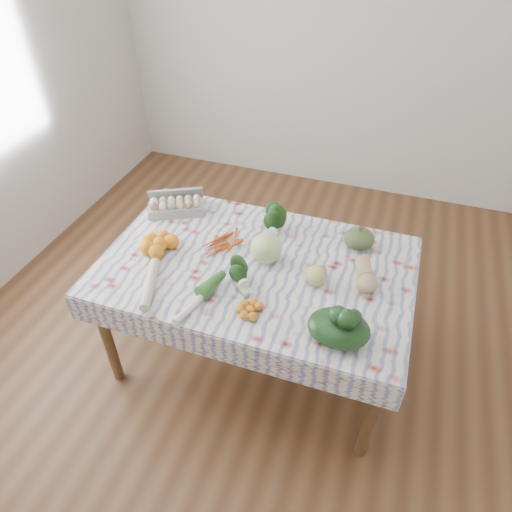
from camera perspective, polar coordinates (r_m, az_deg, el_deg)
ground at (r=3.01m, az=0.00°, el=-12.00°), size 4.50×4.50×0.00m
wall_back at (r=4.16m, az=11.28°, el=25.90°), size 4.00×0.04×2.80m
dining_table at (r=2.51m, az=0.00°, el=-2.47°), size 1.60×1.00×0.75m
tablecloth at (r=2.46m, az=0.00°, el=-1.14°), size 1.66×1.06×0.01m
egg_carton at (r=2.85m, az=-9.93°, el=6.02°), size 0.36×0.27×0.09m
carrot_bunch at (r=2.57m, az=-3.91°, el=1.50°), size 0.24×0.23×0.04m
kale_bunch at (r=2.63m, az=2.54°, el=4.13°), size 0.17×0.15×0.14m
kabocha_squash at (r=2.60m, az=12.78°, el=2.19°), size 0.22×0.22×0.11m
cabbage at (r=2.43m, az=1.31°, el=1.01°), size 0.21×0.21×0.17m
butternut_squash at (r=2.38m, az=13.56°, el=-2.24°), size 0.16×0.25×0.10m
orange_cluster at (r=2.57m, az=-11.96°, el=1.46°), size 0.33×0.33×0.09m
broccoli at (r=2.31m, az=-1.98°, el=-2.46°), size 0.21×0.21×0.11m
mandarin_cluster at (r=2.19m, az=-0.68°, el=-6.65°), size 0.17×0.17×0.05m
grapefruit at (r=2.33m, az=7.59°, el=-2.45°), size 0.12×0.12×0.11m
spinach_bag at (r=2.09m, az=10.29°, el=-8.86°), size 0.31×0.26×0.12m
daikon at (r=2.37m, az=-13.11°, el=-3.41°), size 0.17×0.35×0.05m
leek at (r=2.26m, az=-7.03°, el=-5.27°), size 0.13×0.36×0.04m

